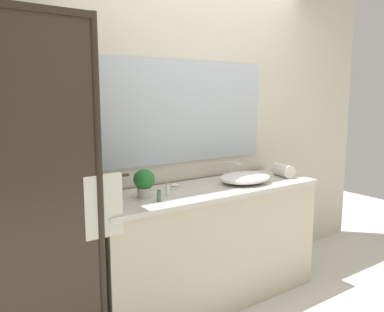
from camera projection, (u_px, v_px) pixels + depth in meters
The scene contains 12 objects.
ground_plane at pixel (208, 299), 3.01m from camera, with size 8.00×8.00×0.00m, color silver.
wall_back_with_mirror at pixel (183, 130), 3.09m from camera, with size 4.40×0.06×2.60m.
vanity_cabinet at pixel (207, 244), 2.95m from camera, with size 1.80×0.58×0.90m.
shower_enclosure at pixel (34, 203), 1.99m from camera, with size 1.20×0.59×2.00m.
sink_basin at pixel (245, 178), 3.01m from camera, with size 0.44×0.33×0.09m, color white.
faucet at pixel (231, 173), 3.14m from camera, with size 0.17×0.16×0.15m.
potted_plant at pixel (144, 182), 2.57m from camera, with size 0.14×0.14×0.19m.
soap_dish at pixel (175, 186), 2.84m from camera, with size 0.10×0.07×0.04m.
amenity_bottle_body_wash at pixel (159, 196), 2.48m from camera, with size 0.03×0.03×0.08m.
amenity_bottle_conditioner at pixel (167, 190), 2.61m from camera, with size 0.03×0.03×0.09m.
amenity_bottle_shampoo at pixel (96, 193), 2.56m from camera, with size 0.03×0.03×0.08m.
rolled_towel_near_edge at pixel (283, 170), 3.26m from camera, with size 0.11×0.11×0.21m, color silver.
Camera 1 is at (-1.70, -2.24, 1.57)m, focal length 36.01 mm.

